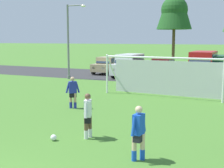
% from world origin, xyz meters
% --- Properties ---
extents(ground_plane, '(400.00, 400.00, 0.00)m').
position_xyz_m(ground_plane, '(0.00, 15.00, 0.00)').
color(ground_plane, '#477A2D').
extents(parking_lot_strip, '(52.00, 8.40, 0.01)m').
position_xyz_m(parking_lot_strip, '(0.00, 23.70, 0.00)').
color(parking_lot_strip, '#333335').
rests_on(parking_lot_strip, ground).
extents(soccer_ball, '(0.22, 0.22, 0.22)m').
position_xyz_m(soccer_ball, '(-0.52, 4.48, 0.11)').
color(soccer_ball, white).
rests_on(soccer_ball, ground).
extents(soccer_goal, '(7.49, 2.23, 2.57)m').
position_xyz_m(soccer_goal, '(0.69, 14.73, 1.29)').
color(soccer_goal, white).
rests_on(soccer_goal, ground).
extents(player_midfield_center, '(0.64, 0.51, 1.64)m').
position_xyz_m(player_midfield_center, '(-2.63, 9.19, 0.82)').
color(player_midfield_center, tan).
rests_on(player_midfield_center, ground).
extents(player_winger_left, '(0.35, 0.73, 1.64)m').
position_xyz_m(player_winger_left, '(2.80, 4.04, 0.82)').
color(player_winger_left, beige).
rests_on(player_winger_left, ground).
extents(player_winger_right, '(0.37, 0.74, 1.64)m').
position_xyz_m(player_winger_right, '(0.45, 5.24, 0.82)').
color(player_winger_right, brown).
rests_on(player_winger_right, ground).
extents(parked_car_slot_far_left, '(2.12, 4.24, 1.72)m').
position_xyz_m(parked_car_slot_far_left, '(-8.05, 24.68, 0.88)').
color(parked_car_slot_far_left, tan).
rests_on(parked_car_slot_far_left, ground).
extents(parked_car_slot_left, '(2.29, 4.68, 2.16)m').
position_xyz_m(parked_car_slot_left, '(-4.85, 22.87, 1.11)').
color(parked_car_slot_left, silver).
rests_on(parked_car_slot_left, ground).
extents(parked_car_slot_center_left, '(2.17, 4.27, 1.72)m').
position_xyz_m(parked_car_slot_center_left, '(-2.12, 24.74, 0.88)').
color(parked_car_slot_center_left, maroon).
rests_on(parked_car_slot_center_left, ground).
extents(parked_car_slot_center, '(2.22, 4.81, 2.52)m').
position_xyz_m(parked_car_slot_center, '(1.92, 22.80, 1.34)').
color(parked_car_slot_center, red).
rests_on(parked_car_slot_center, ground).
extents(tree_left_edge, '(4.28, 4.28, 11.41)m').
position_xyz_m(tree_left_edge, '(-3.26, 33.70, 7.85)').
color(tree_left_edge, brown).
rests_on(tree_left_edge, ground).
extents(street_lamp, '(2.00, 0.32, 6.54)m').
position_xyz_m(street_lamp, '(-9.09, 19.27, 3.40)').
color(street_lamp, slate).
rests_on(street_lamp, ground).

